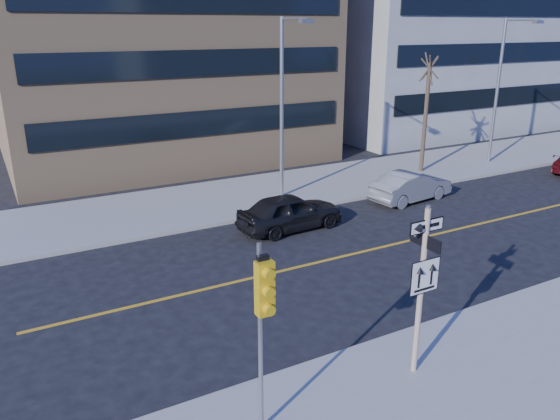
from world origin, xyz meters
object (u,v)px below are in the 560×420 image
streetlight_a (284,98)px  parked_car_a (290,212)px  streetlight_b (502,82)px  street_tree_west (429,71)px  sign_pole (422,282)px  traffic_signal (264,303)px  parked_car_b (411,186)px

streetlight_a → parked_car_a: bearing=-115.8°
streetlight_b → street_tree_west: 5.09m
sign_pole → parked_car_a: 10.22m
parked_car_a → streetlight_a: streetlight_a is taller
parked_car_a → street_tree_west: bearing=-72.3°
sign_pole → streetlight_a: streetlight_a is taller
sign_pole → parked_car_a: sign_pole is taller
traffic_signal → streetlight_a: size_ratio=0.50×
parked_car_b → street_tree_west: 7.08m
sign_pole → parked_car_b: 13.93m
traffic_signal → street_tree_west: 22.14m
parked_car_a → streetlight_b: 16.55m
parked_car_b → streetlight_a: bearing=54.0°
street_tree_west → traffic_signal: bearing=-140.6°
street_tree_west → parked_car_b: bearing=-138.2°
sign_pole → parked_car_b: (9.14, 10.36, -1.74)m
parked_car_b → traffic_signal: bearing=122.1°
parked_car_b → streetlight_a: size_ratio=0.53×
traffic_signal → street_tree_west: size_ratio=0.63×
parked_car_a → parked_car_b: parked_car_a is taller
sign_pole → streetlight_b: bearing=36.4°
parked_car_b → street_tree_west: size_ratio=0.66×
parked_car_b → streetlight_a: (-5.14, 2.91, 4.06)m
traffic_signal → parked_car_b: traffic_signal is taller
traffic_signal → street_tree_west: bearing=39.4°
sign_pole → traffic_signal: bearing=-177.9°
sign_pole → streetlight_a: bearing=73.2°
sign_pole → traffic_signal: sign_pole is taller
sign_pole → streetlight_b: (18.00, 13.27, 2.32)m
parked_car_a → parked_car_b: bearing=-88.2°
traffic_signal → parked_car_a: (6.32, 9.95, -2.29)m
streetlight_b → streetlight_a: bearing=180.0°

